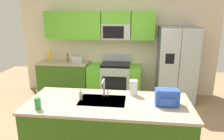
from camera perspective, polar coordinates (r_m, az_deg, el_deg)
ground_plane at (r=3.97m, az=-1.62°, el=-17.12°), size 9.00×9.00×0.00m
kitchen_wall_unit at (r=5.47m, az=-0.09°, el=8.46°), size 5.20×0.43×2.60m
back_counter at (r=5.71m, az=-13.06°, el=-2.16°), size 1.33×0.63×0.90m
range_oven at (r=5.41m, az=0.59°, el=-2.80°), size 1.36×0.61×1.10m
refrigerator at (r=5.28m, az=17.43°, el=1.45°), size 0.90×0.76×1.85m
island_counter at (r=3.22m, az=-0.93°, el=-16.16°), size 2.37×0.98×0.90m
toaster at (r=5.40m, az=-9.59°, el=2.96°), size 0.28×0.16×0.18m
pepper_mill at (r=5.53m, az=-12.24°, el=3.38°), size 0.05×0.05×0.23m
bottle_yellow at (r=5.73m, az=-16.99°, el=3.79°), size 0.08×0.08×0.29m
sink_faucet at (r=3.13m, az=-2.22°, el=-4.55°), size 0.08×0.21×0.28m
drink_cup_green at (r=2.94m, az=-19.95°, el=-8.69°), size 0.08×0.08×0.28m
soap_dispenser at (r=3.10m, az=-8.73°, el=-6.90°), size 0.06×0.06×0.17m
paper_towel_roll at (r=3.23m, az=5.98°, el=-4.89°), size 0.12×0.12×0.24m
backpack at (r=2.97m, az=15.03°, el=-7.26°), size 0.32×0.22×0.23m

